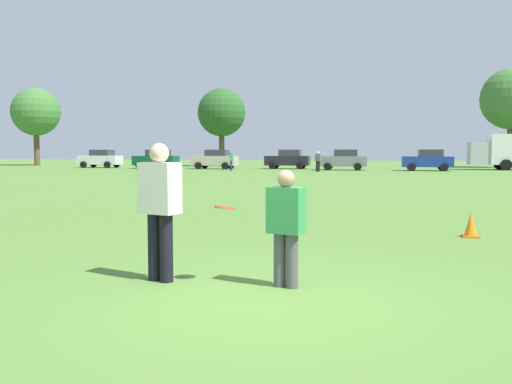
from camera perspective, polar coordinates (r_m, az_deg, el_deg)
ground_plane at (r=6.26m, az=1.12°, el=-11.23°), size 189.26×189.26×0.00m
player_thrower at (r=7.10m, az=-9.98°, el=-1.24°), size 0.57×0.43×1.77m
player_defender at (r=6.71m, az=3.14°, el=-3.14°), size 0.49×0.36×1.45m
frisbee at (r=6.88m, az=-3.28°, el=-1.63°), size 0.27×0.27×0.08m
traffic_cone at (r=11.47m, az=21.45°, el=-3.26°), size 0.32×0.32×0.48m
parked_car_near_left at (r=57.79m, az=-15.88°, el=3.36°), size 4.22×2.25×1.82m
parked_car_mid_left at (r=53.65m, az=-10.34°, el=3.40°), size 4.22×2.25×1.82m
parked_car_center at (r=51.76m, az=-4.27°, el=3.43°), size 4.22×2.25×1.82m
parked_car_mid_right at (r=52.18m, az=3.36°, el=3.44°), size 4.22×2.25×1.82m
parked_car_near_right at (r=49.26m, az=9.13°, el=3.34°), size 4.22×2.25×1.82m
parked_car_far_right at (r=49.14m, az=17.45°, el=3.20°), size 4.22×2.25×1.82m
bystander_sideline_watcher at (r=45.35m, az=6.46°, el=3.31°), size 0.49×0.33×1.66m
bystander_far_jogger at (r=46.89m, az=-2.61°, el=3.35°), size 0.36×0.50×1.63m
tree_west_oak at (r=69.65m, az=-21.96°, el=7.72°), size 5.58×5.58×9.07m
tree_west_maple at (r=61.35m, az=-3.61°, el=8.23°), size 5.30×5.30×8.61m
tree_center_elm at (r=61.63m, az=25.11°, el=8.76°), size 6.20×6.20×10.07m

